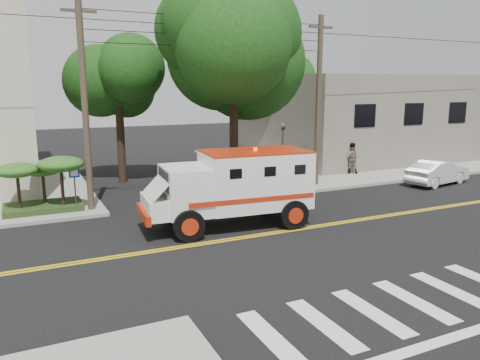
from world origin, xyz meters
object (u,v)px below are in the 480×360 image
armored_truck (235,184)px  pedestrian_a (311,172)px  parked_sedan (437,172)px  pedestrian_b (351,158)px

armored_truck → pedestrian_a: 7.52m
parked_sedan → pedestrian_b: size_ratio=2.22×
armored_truck → pedestrian_b: bearing=35.9°
pedestrian_b → pedestrian_a: bearing=62.2°
parked_sedan → pedestrian_b: (-2.70, 4.20, 0.40)m
pedestrian_a → pedestrian_b: pedestrian_b is taller
parked_sedan → pedestrian_b: 5.01m
pedestrian_a → pedestrian_b: size_ratio=0.87×
parked_sedan → pedestrian_a: size_ratio=2.55×
pedestrian_b → armored_truck: bearing=64.7°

